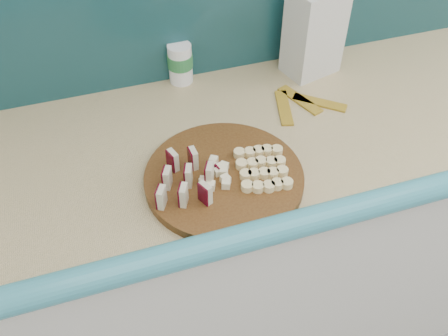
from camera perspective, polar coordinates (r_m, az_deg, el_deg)
name	(u,v)px	position (r m, az deg, el deg)	size (l,w,h in m)	color
kitchen_counter	(353,214)	(1.68, 14.53, -5.09)	(2.20, 0.63, 0.91)	silver
cutting_board	(224,178)	(1.10, 0.00, -1.14)	(0.35, 0.35, 0.02)	#40250D
apple_wedges	(185,179)	(1.05, -4.50, -1.22)	(0.13, 0.15, 0.05)	beige
apple_chunks	(214,173)	(1.08, -1.16, -0.53)	(0.06, 0.06, 0.02)	#FAF1C8
banana_slices	(263,168)	(1.09, 4.46, -0.02)	(0.13, 0.14, 0.02)	#F6DD96
flour_bag	(314,31)	(1.39, 10.27, 15.11)	(0.14, 0.10, 0.24)	silver
canister	(180,63)	(1.37, -5.03, 11.90)	(0.07, 0.07, 0.11)	white
banana_peel	(301,103)	(1.32, 8.82, 7.31)	(0.19, 0.16, 0.01)	gold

